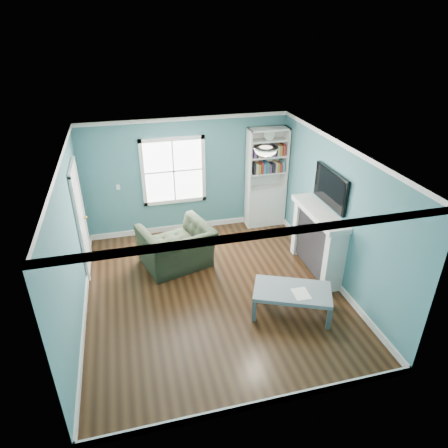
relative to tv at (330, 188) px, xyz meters
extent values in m
plane|color=black|center=(-2.20, -0.20, -1.72)|extent=(5.00, 5.00, 0.00)
plane|color=teal|center=(-2.20, 2.30, -0.43)|extent=(4.50, 0.00, 4.50)
plane|color=teal|center=(-2.20, -2.70, -0.43)|extent=(4.50, 0.00, 4.50)
plane|color=teal|center=(-4.45, -0.20, -0.43)|extent=(0.00, 5.00, 5.00)
plane|color=teal|center=(0.05, -0.20, -0.43)|extent=(0.00, 5.00, 5.00)
plane|color=white|center=(-2.20, -0.20, 0.88)|extent=(5.00, 5.00, 0.00)
cube|color=white|center=(-2.20, 2.28, -1.66)|extent=(4.50, 0.03, 0.12)
cube|color=white|center=(-2.20, -2.69, -1.66)|extent=(4.50, 0.03, 0.12)
cube|color=white|center=(-4.44, -0.20, -1.66)|extent=(0.03, 5.00, 0.12)
cube|color=white|center=(0.03, -0.20, -1.66)|extent=(0.03, 5.00, 0.12)
cube|color=white|center=(-2.20, 2.28, 0.84)|extent=(4.50, 0.04, 0.08)
cube|color=white|center=(-2.20, -2.68, 0.84)|extent=(4.50, 0.04, 0.08)
cube|color=white|center=(-4.43, -0.20, 0.84)|extent=(0.04, 5.00, 0.08)
cube|color=white|center=(0.03, -0.20, 0.84)|extent=(0.04, 5.00, 0.08)
cube|color=white|center=(-2.50, 2.29, -0.27)|extent=(1.24, 0.01, 1.34)
cube|color=white|center=(-3.16, 2.28, -0.27)|extent=(0.08, 0.06, 1.50)
cube|color=white|center=(-1.84, 2.28, -0.27)|extent=(0.08, 0.06, 1.50)
cube|color=white|center=(-2.50, 2.28, -0.98)|extent=(1.40, 0.06, 0.08)
cube|color=white|center=(-2.50, 2.28, 0.44)|extent=(1.40, 0.06, 0.08)
cube|color=white|center=(-2.50, 2.28, -0.27)|extent=(1.24, 0.03, 0.03)
cube|color=white|center=(-2.50, 2.28, -0.27)|extent=(0.03, 0.03, 1.34)
cube|color=silver|center=(-0.43, 2.10, -1.27)|extent=(0.90, 0.35, 0.90)
cube|color=silver|center=(-0.86, 2.10, -0.12)|extent=(0.04, 0.35, 1.40)
cube|color=silver|center=(0.00, 2.10, -0.12)|extent=(0.04, 0.35, 1.40)
cube|color=silver|center=(-0.43, 2.26, -0.12)|extent=(0.90, 0.02, 1.40)
cube|color=silver|center=(-0.43, 2.10, 0.55)|extent=(0.90, 0.35, 0.04)
cube|color=silver|center=(-0.43, 2.10, -0.80)|extent=(0.84, 0.33, 0.03)
cube|color=silver|center=(-0.43, 2.10, -0.42)|extent=(0.84, 0.33, 0.03)
cube|color=silver|center=(-0.43, 2.10, -0.04)|extent=(0.84, 0.33, 0.03)
cube|color=silver|center=(-0.43, 2.10, 0.32)|extent=(0.84, 0.33, 0.03)
cube|color=black|center=(-0.43, 2.08, -0.30)|extent=(0.70, 0.25, 0.22)
cube|color=tan|center=(-0.43, 2.08, 0.08)|extent=(0.70, 0.25, 0.22)
cylinder|color=beige|center=(-0.43, 2.05, 0.46)|extent=(0.26, 0.06, 0.26)
cube|color=black|center=(-0.11, 0.00, -1.12)|extent=(0.30, 1.20, 1.10)
cube|color=black|center=(-0.13, 0.00, -1.32)|extent=(0.22, 0.65, 0.70)
cube|color=silver|center=(-0.13, -0.67, -1.12)|extent=(0.36, 0.16, 1.20)
cube|color=silver|center=(-0.13, 0.67, -1.12)|extent=(0.36, 0.16, 1.20)
cube|color=silver|center=(-0.15, 0.00, -0.47)|extent=(0.44, 1.58, 0.10)
cube|color=black|center=(0.00, 0.00, 0.00)|extent=(0.06, 1.10, 0.65)
cube|color=silver|center=(-4.43, 1.20, -0.70)|extent=(0.04, 0.80, 2.05)
cube|color=white|center=(-4.42, 0.75, -0.70)|extent=(0.05, 0.08, 2.13)
cube|color=white|center=(-4.42, 1.65, -0.70)|extent=(0.05, 0.08, 2.13)
cube|color=white|center=(-4.42, 1.20, 0.36)|extent=(0.05, 0.98, 0.08)
sphere|color=#BF8C3F|center=(-4.37, 1.50, -0.77)|extent=(0.07, 0.07, 0.07)
ellipsoid|color=white|center=(-1.30, -0.10, 0.82)|extent=(0.34, 0.34, 0.15)
cylinder|color=white|center=(-1.30, -0.10, 0.86)|extent=(0.38, 0.38, 0.03)
cube|color=white|center=(-3.70, 2.28, -0.52)|extent=(0.08, 0.01, 0.12)
imported|color=black|center=(-2.71, 0.83, -1.16)|extent=(1.48, 1.18, 1.13)
cube|color=#434B50|center=(-1.74, -1.10, -1.53)|extent=(0.09, 0.09, 0.39)
cube|color=#434B50|center=(-0.65, -1.58, -1.53)|extent=(0.09, 0.09, 0.39)
cube|color=#434B50|center=(-1.49, -0.54, -1.53)|extent=(0.09, 0.09, 0.39)
cube|color=#434B50|center=(-0.40, -1.02, -1.53)|extent=(0.09, 0.09, 0.39)
cube|color=slate|center=(-1.07, -1.06, -1.30)|extent=(1.43, 1.13, 0.07)
cube|color=white|center=(-0.98, -1.19, -1.26)|extent=(0.27, 0.33, 0.00)
camera|label=1|loc=(-3.47, -5.89, 2.76)|focal=32.00mm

